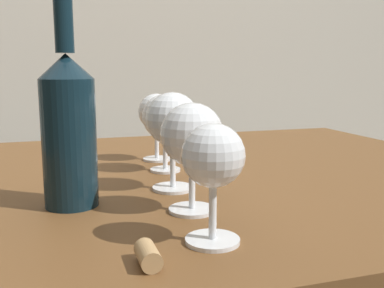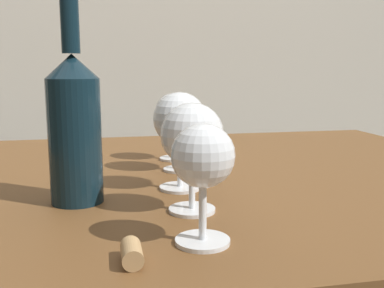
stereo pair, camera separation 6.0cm
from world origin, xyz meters
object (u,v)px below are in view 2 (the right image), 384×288
object	(u,v)px
wine_glass_chardonnay	(180,122)
wine_glass_merlot	(178,118)
wine_glass_pinot	(192,136)
wine_bottle	(74,125)
wine_glass_port	(203,160)
cork	(132,253)
wine_glass_cabernet	(173,113)

from	to	relation	value
wine_glass_chardonnay	wine_glass_merlot	size ratio (longest dim) A/B	1.07
wine_glass_pinot	wine_bottle	distance (m)	0.18
wine_glass_pinot	wine_glass_port	bearing A→B (deg)	-95.58
wine_glass_merlot	cork	size ratio (longest dim) A/B	3.54
wine_glass_cabernet	wine_bottle	size ratio (longest dim) A/B	0.47
wine_bottle	cork	distance (m)	0.26
wine_glass_port	wine_bottle	bearing A→B (deg)	127.48
wine_glass_cabernet	cork	distance (m)	0.53
wine_glass_cabernet	wine_bottle	bearing A→B (deg)	-124.59
wine_glass_merlot	wine_bottle	world-z (taller)	wine_bottle
wine_glass_chardonnay	cork	world-z (taller)	wine_glass_chardonnay
wine_glass_merlot	wine_bottle	bearing A→B (deg)	-136.97
wine_glass_port	wine_glass_pinot	bearing A→B (deg)	84.42
wine_glass_merlot	wine_glass_cabernet	size ratio (longest dim) A/B	1.03
wine_bottle	cork	world-z (taller)	wine_bottle
wine_glass_port	wine_glass_cabernet	world-z (taller)	wine_glass_cabernet
wine_glass_cabernet	wine_glass_pinot	bearing A→B (deg)	-95.13
cork	wine_glass_pinot	bearing A→B (deg)	58.05
wine_glass_pinot	wine_glass_merlot	distance (m)	0.25
wine_glass_merlot	wine_bottle	distance (m)	0.25
wine_glass_pinot	wine_glass_merlot	bearing A→B (deg)	84.47
cork	wine_bottle	bearing A→B (deg)	105.67
wine_glass_chardonnay	cork	bearing A→B (deg)	-110.08
wine_glass_pinot	wine_glass_chardonnay	xyz separation A→B (m)	(0.00, 0.12, 0.01)
wine_glass_port	wine_glass_pinot	world-z (taller)	wine_glass_pinot
wine_glass_port	wine_glass_chardonnay	bearing A→B (deg)	86.28
wine_glass_port	wine_bottle	distance (m)	0.24
wine_glass_port	wine_glass_chardonnay	distance (m)	0.23
wine_glass_pinot	wine_glass_chardonnay	distance (m)	0.12
wine_glass_chardonnay	wine_glass_port	bearing A→B (deg)	-93.72
wine_glass_port	wine_bottle	world-z (taller)	wine_bottle
wine_glass_chardonnay	cork	xyz separation A→B (m)	(-0.10, -0.27, -0.10)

